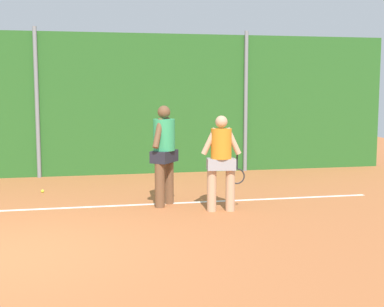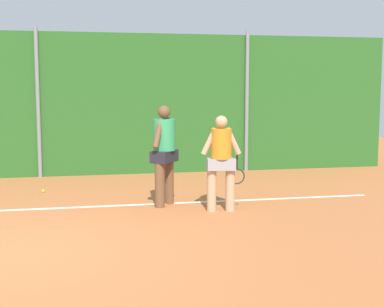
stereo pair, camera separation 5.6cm
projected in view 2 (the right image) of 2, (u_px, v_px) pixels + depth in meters
ground_plane at (22, 220)px, 9.00m from camera, size 27.83×27.83×0.00m
hedge_fence_backdrop at (39, 105)px, 13.20m from camera, size 18.09×0.25×3.51m
fence_post_center at (38, 103)px, 13.03m from camera, size 0.10×0.10×3.61m
fence_post_right at (247, 102)px, 14.06m from camera, size 0.10×0.10×3.61m
court_baseline_paint at (26, 209)px, 9.74m from camera, size 13.22×0.10×0.01m
player_foreground_near at (221, 158)px, 9.52m from camera, size 0.79×0.36×1.69m
player_midcourt at (164, 150)px, 9.97m from camera, size 0.58×0.65×1.85m
tennis_ball_0 at (229, 186)px, 11.87m from camera, size 0.07×0.07×0.07m
tennis_ball_2 at (43, 191)px, 11.32m from camera, size 0.07×0.07×0.07m
tennis_ball_3 at (234, 174)px, 13.58m from camera, size 0.07×0.07×0.07m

